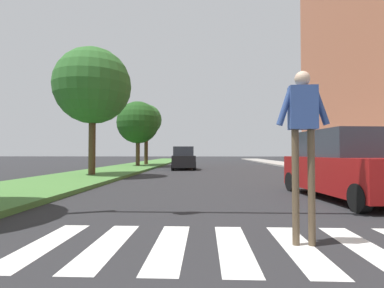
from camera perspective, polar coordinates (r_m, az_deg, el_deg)
ground_plane at (r=27.61m, az=4.21°, el=-4.34°), size 140.00×140.00×0.00m
crosswalk at (r=4.53m, az=13.90°, el=-18.43°), size 6.75×2.20×0.01m
median_strip at (r=26.32m, az=-11.15°, el=-4.28°), size 4.22×64.00×0.15m
tree_mid at (r=17.16m, az=-18.34°, el=10.39°), size 4.06×4.06×6.76m
tree_far at (r=27.23m, az=-10.22°, el=4.02°), size 3.74×3.74×5.71m
tree_distant at (r=30.03m, az=-8.68°, el=4.48°), size 3.05×3.05×5.91m
sidewalk_right at (r=26.96m, az=20.84°, el=-4.14°), size 3.00×64.00×0.15m
traffic_light_gantry at (r=6.99m, az=-19.52°, el=23.55°), size 7.02×0.30×6.00m
pedestrian_performer at (r=4.59m, az=20.29°, el=2.77°), size 0.75×0.26×2.49m
suv_crossing at (r=9.63m, az=27.24°, el=-3.74°), size 2.44×4.79×1.97m
sedan_midblock at (r=23.45m, az=-1.73°, el=-2.84°), size 2.18×4.43×1.76m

